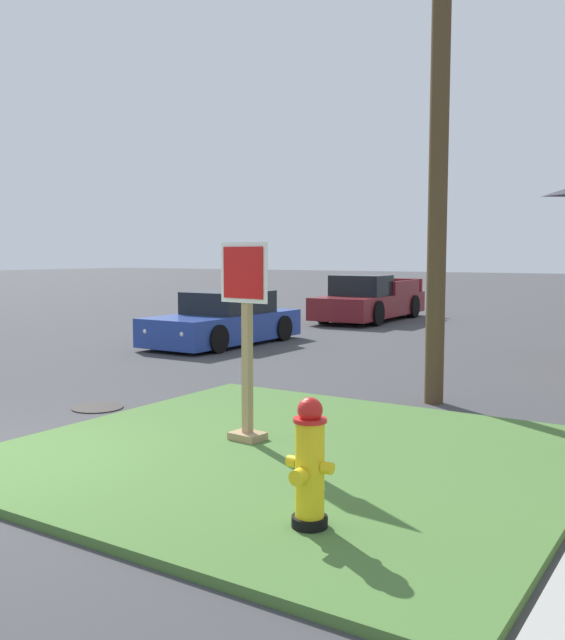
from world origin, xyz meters
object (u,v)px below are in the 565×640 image
parked_sedan_blue (225,321)px  pickup_truck_maroon (369,301)px  fire_hydrant (310,466)px  manhole_cover (98,408)px  utility_pole (441,56)px  stop_sign (246,348)px

parked_sedan_blue → pickup_truck_maroon: size_ratio=0.78×
fire_hydrant → manhole_cover: bearing=154.9°
parked_sedan_blue → utility_pole: (6.59, -3.68, 4.29)m
utility_pole → stop_sign: bearing=-105.4°
stop_sign → manhole_cover: bearing=170.9°
utility_pole → manhole_cover: bearing=-143.0°
stop_sign → utility_pole: (0.91, 3.31, 3.73)m
fire_hydrant → stop_sign: size_ratio=0.45×
parked_sedan_blue → pickup_truck_maroon: bearing=87.8°
pickup_truck_maroon → utility_pole: 13.32m
fire_hydrant → stop_sign: (-1.84, 1.75, 0.55)m
manhole_cover → utility_pole: utility_pole is taller
fire_hydrant → utility_pole: 6.69m
fire_hydrant → pickup_truck_maroon: pickup_truck_maroon is taller
fire_hydrant → pickup_truck_maroon: bearing=114.3°
stop_sign → parked_sedan_blue: (-5.68, 6.98, -0.56)m
manhole_cover → pickup_truck_maroon: (-2.53, 13.80, 0.61)m
manhole_cover → parked_sedan_blue: size_ratio=0.16×
stop_sign → pickup_truck_maroon: stop_sign is taller
stop_sign → pickup_truck_maroon: (-5.40, 14.26, -0.48)m
utility_pole → parked_sedan_blue: bearing=150.8°
parked_sedan_blue → pickup_truck_maroon: (0.28, 7.28, 0.08)m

